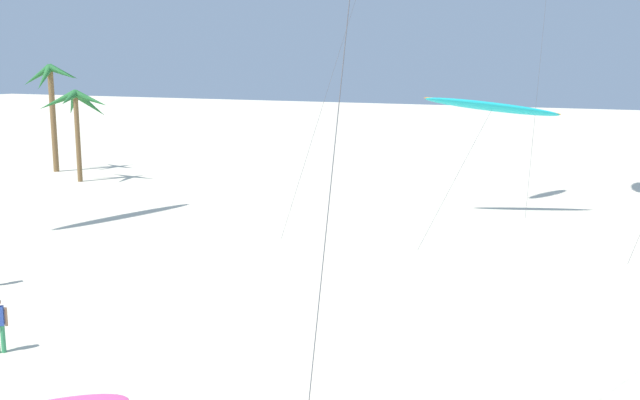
# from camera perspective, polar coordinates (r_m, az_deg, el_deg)

# --- Properties ---
(palm_tree_0) EXTENTS (4.44, 4.36, 8.32)m
(palm_tree_0) POSITION_cam_1_polar(r_m,az_deg,el_deg) (61.57, -19.78, 8.06)
(palm_tree_0) COLOR brown
(palm_tree_0) RESTS_ON ground
(palm_tree_1) EXTENTS (4.82, 4.76, 6.55)m
(palm_tree_1) POSITION_cam_1_polar(r_m,az_deg,el_deg) (55.74, -18.10, 6.76)
(palm_tree_1) COLOR brown
(palm_tree_1) RESTS_ON ground
(flying_kite_7) EXTENTS (7.07, 10.91, 6.87)m
(flying_kite_7) POSITION_cam_1_polar(r_m,az_deg,el_deg) (41.83, 13.03, 6.95)
(flying_kite_7) COLOR #19B2B7
(flying_kite_7) RESTS_ON ground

